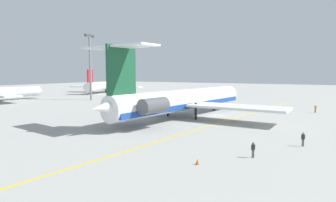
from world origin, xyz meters
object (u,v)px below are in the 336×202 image
main_jetliner (182,100)px  ground_crew_portside (315,108)px  airliner_mid_right (107,86)px  ground_crew_near_nose (303,137)px  light_mast (90,64)px  ground_crew_near_tail (253,148)px  safety_cone_nose (197,162)px

main_jetliner → ground_crew_portside: size_ratio=25.24×
ground_crew_portside → airliner_mid_right: bearing=83.1°
main_jetliner → ground_crew_near_nose: size_ratio=25.87×
airliner_mid_right → ground_crew_near_nose: 107.17m
airliner_mid_right → ground_crew_portside: size_ratio=19.09×
main_jetliner → light_mast: (18.90, 43.52, 8.35)m
ground_crew_portside → light_mast: 67.38m
ground_crew_near_tail → ground_crew_portside: 42.21m
safety_cone_nose → light_mast: light_mast is taller
ground_crew_near_nose → light_mast: (31.21, 66.51, 10.84)m
ground_crew_near_nose → ground_crew_portside: (34.22, 0.07, 0.03)m
ground_crew_near_nose → ground_crew_near_tail: (-7.79, 4.20, -0.05)m
ground_crew_near_tail → ground_crew_portside: (42.01, -4.13, 0.07)m
airliner_mid_right → light_mast: (-30.81, -20.87, 8.90)m
ground_crew_near_nose → main_jetliner: bearing=-132.5°
ground_crew_near_nose → safety_cone_nose: size_ratio=3.17×
ground_crew_portside → light_mast: bearing=103.3°
ground_crew_near_nose → light_mast: 74.26m
ground_crew_near_nose → ground_crew_portside: ground_crew_portside is taller
airliner_mid_right → ground_crew_near_tail: size_ratio=20.41×
ground_crew_near_tail → light_mast: bearing=-148.1°
ground_crew_near_tail → main_jetliner: bearing=-163.0°
main_jetliner → ground_crew_near_tail: main_jetliner is taller
ground_crew_portside → safety_cone_nose: 47.75m
airliner_mid_right → ground_crew_near_tail: airliner_mid_right is taller
safety_cone_nose → airliner_mid_right: bearing=46.6°
safety_cone_nose → ground_crew_near_nose: bearing=-33.3°
airliner_mid_right → ground_crew_near_nose: size_ratio=19.56×
ground_crew_near_tail → light_mast: 74.31m
ground_crew_portside → safety_cone_nose: bearing=-179.3°
main_jetliner → airliner_mid_right: bearing=60.4°
airliner_mid_right → ground_crew_near_nose: airliner_mid_right is taller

